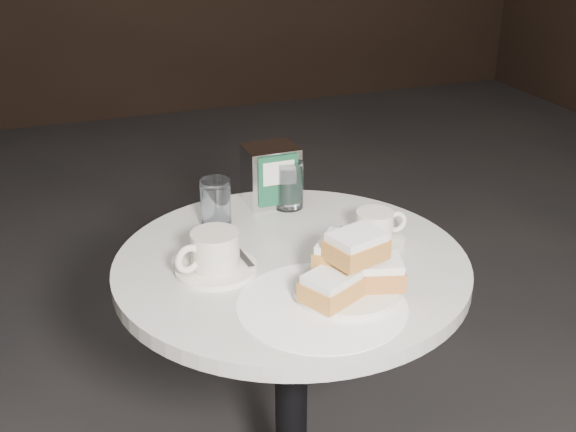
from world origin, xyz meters
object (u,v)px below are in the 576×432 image
at_px(beignet_plate, 350,271).
at_px(napkin_dispenser, 271,175).
at_px(cafe_table, 291,343).
at_px(coffee_cup_right, 375,229).
at_px(water_glass_right, 288,185).
at_px(water_glass_left, 216,204).
at_px(coffee_cup_left, 215,255).

relative_size(beignet_plate, napkin_dispenser, 1.62).
relative_size(cafe_table, napkin_dispenser, 5.48).
distance_m(coffee_cup_right, water_glass_right, 0.25).
distance_m(coffee_cup_right, napkin_dispenser, 0.30).
relative_size(water_glass_right, napkin_dispenser, 0.81).
height_order(coffee_cup_right, water_glass_left, water_glass_left).
bearing_deg(cafe_table, beignet_plate, -72.04).
bearing_deg(water_glass_left, coffee_cup_right, -33.58).
bearing_deg(cafe_table, coffee_cup_right, 3.35).
distance_m(coffee_cup_right, water_glass_left, 0.34).
xyz_separation_m(cafe_table, coffee_cup_left, (-0.15, 0.00, 0.23)).
height_order(beignet_plate, water_glass_left, beignet_plate).
height_order(beignet_plate, napkin_dispenser, napkin_dispenser).
distance_m(coffee_cup_left, napkin_dispenser, 0.34).
relative_size(cafe_table, coffee_cup_left, 3.71).
distance_m(cafe_table, coffee_cup_right, 0.29).
xyz_separation_m(cafe_table, coffee_cup_right, (0.19, 0.01, 0.23)).
distance_m(beignet_plate, water_glass_right, 0.40).
relative_size(cafe_table, water_glass_right, 6.73).
height_order(beignet_plate, coffee_cup_right, beignet_plate).
relative_size(beignet_plate, coffee_cup_right, 1.56).
bearing_deg(coffee_cup_left, water_glass_right, 25.65).
bearing_deg(beignet_plate, napkin_dispenser, 89.96).
distance_m(cafe_table, coffee_cup_left, 0.28).
xyz_separation_m(water_glass_left, napkin_dispenser, (0.15, 0.07, 0.02)).
distance_m(water_glass_left, water_glass_right, 0.18).
height_order(beignet_plate, coffee_cup_left, beignet_plate).
bearing_deg(water_glass_right, beignet_plate, -94.25).
xyz_separation_m(coffee_cup_left, water_glass_left, (0.06, 0.20, 0.02)).
bearing_deg(cafe_table, napkin_dispenser, 79.28).
bearing_deg(coffee_cup_right, napkin_dispenser, 118.98).
distance_m(coffee_cup_left, coffee_cup_right, 0.34).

